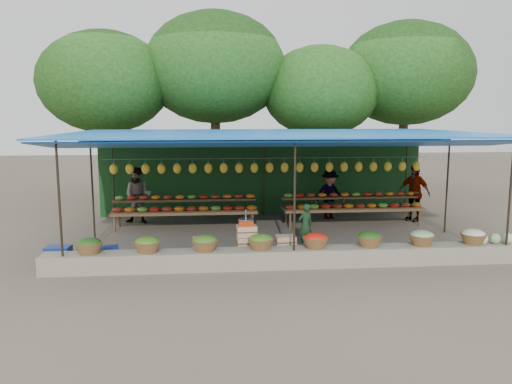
{
  "coord_description": "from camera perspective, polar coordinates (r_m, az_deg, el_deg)",
  "views": [
    {
      "loc": [
        -1.81,
        -13.13,
        3.25
      ],
      "look_at": [
        -0.52,
        0.2,
        1.2
      ],
      "focal_mm": 35.0,
      "sensor_mm": 36.0,
      "label": 1
    }
  ],
  "objects": [
    {
      "name": "netting_backdrop",
      "position": [
        16.5,
        0.8,
        1.73
      ],
      "size": [
        10.6,
        0.06,
        2.5
      ],
      "primitive_type": "cube",
      "color": "#1B4E23",
      "rests_on": "ground"
    },
    {
      "name": "weighing_scale",
      "position": [
        11.38,
        -1.17,
        -3.43
      ],
      "size": [
        0.35,
        0.35,
        0.37
      ],
      "color": "red",
      "rests_on": "crate_counter"
    },
    {
      "name": "customer_left",
      "position": [
        15.57,
        -13.32,
        -0.39
      ],
      "size": [
        0.93,
        0.78,
        1.71
      ],
      "primitive_type": "imported",
      "rotation": [
        0.0,
        0.0,
        -0.18
      ],
      "color": "slate",
      "rests_on": "ground"
    },
    {
      "name": "crate_counter",
      "position": [
        11.51,
        -1.21,
        -6.1
      ],
      "size": [
        2.37,
        0.36,
        0.77
      ],
      "color": "#A47C5E",
      "rests_on": "ground"
    },
    {
      "name": "tree_row",
      "position": [
        19.41,
        1.36,
        12.98
      ],
      "size": [
        16.51,
        5.5,
        7.12
      ],
      "color": "#3C2315",
      "rests_on": "ground"
    },
    {
      "name": "fruit_table_right",
      "position": [
        15.34,
        10.9,
        -1.39
      ],
      "size": [
        4.21,
        0.95,
        0.93
      ],
      "color": "#503620",
      "rests_on": "ground"
    },
    {
      "name": "fruit_table_left",
      "position": [
        14.73,
        -8.11,
        -1.73
      ],
      "size": [
        4.21,
        0.95,
        0.93
      ],
      "color": "#503620",
      "rests_on": "ground"
    },
    {
      "name": "customer_mid",
      "position": [
        16.02,
        8.42,
        -0.26
      ],
      "size": [
        1.1,
        0.75,
        1.56
      ],
      "primitive_type": "imported",
      "rotation": [
        0.0,
        0.0,
        0.17
      ],
      "color": "slate",
      "rests_on": "ground"
    },
    {
      "name": "produce_baskets",
      "position": [
        10.85,
        3.71,
        -5.65
      ],
      "size": [
        8.98,
        0.58,
        0.34
      ],
      "color": "brown",
      "rests_on": "stone_curb"
    },
    {
      "name": "customer_right",
      "position": [
        16.28,
        17.61,
        -0.08
      ],
      "size": [
        1.0,
        1.07,
        1.76
      ],
      "primitive_type": "imported",
      "rotation": [
        0.0,
        0.0,
        -0.87
      ],
      "color": "slate",
      "rests_on": "ground"
    },
    {
      "name": "blue_crate_front",
      "position": [
        12.26,
        -21.66,
        -6.52
      ],
      "size": [
        0.56,
        0.42,
        0.32
      ],
      "primitive_type": "cube",
      "rotation": [
        0.0,
        0.0,
        -0.06
      ],
      "color": "navy",
      "rests_on": "ground"
    },
    {
      "name": "vendor_seated",
      "position": [
        12.44,
        5.66,
        -3.85
      ],
      "size": [
        0.48,
        0.41,
        1.11
      ],
      "primitive_type": "imported",
      "rotation": [
        0.0,
        0.0,
        3.56
      ],
      "color": "#18351C",
      "rests_on": "ground"
    },
    {
      "name": "ground",
      "position": [
        13.64,
        2.25,
        -5.09
      ],
      "size": [
        60.0,
        60.0,
        0.0
      ],
      "primitive_type": "plane",
      "color": "brown",
      "rests_on": "ground"
    },
    {
      "name": "blue_crate_back",
      "position": [
        11.92,
        -16.63,
        -6.74
      ],
      "size": [
        0.56,
        0.45,
        0.3
      ],
      "primitive_type": "cube",
      "rotation": [
        0.0,
        0.0,
        0.19
      ],
      "color": "navy",
      "rests_on": "ground"
    },
    {
      "name": "stone_curb",
      "position": [
        10.97,
        4.21,
        -7.47
      ],
      "size": [
        10.6,
        0.55,
        0.4
      ],
      "primitive_type": "cube",
      "color": "gray",
      "rests_on": "ground"
    },
    {
      "name": "stall_canopy",
      "position": [
        13.34,
        2.27,
        6.19
      ],
      "size": [
        10.8,
        6.6,
        2.82
      ],
      "color": "black",
      "rests_on": "ground"
    }
  ]
}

